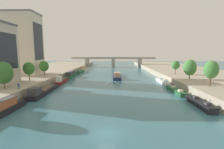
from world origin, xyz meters
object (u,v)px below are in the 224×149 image
moored_boat_left_end (43,91)px  tree_left_third (29,68)px  moored_boat_left_far (80,72)px  moored_boat_left_midway (85,69)px  moored_boat_left_downstream (5,108)px  tree_right_end_of_row (211,70)px  tree_left_midway (3,73)px  moored_boat_right_gap_after (163,81)px  person_on_quay (19,85)px  moored_boat_left_near (62,81)px  tree_right_distant (190,67)px  tree_left_by_lamp (44,66)px  tree_right_third (176,65)px  moored_boat_right_far (176,91)px  moored_boat_left_lone (71,75)px  moored_boat_right_midway (200,103)px  bridge_far (113,61)px  barge_midriver (116,75)px

moored_boat_left_end → tree_left_third: size_ratio=2.75×
moored_boat_left_far → moored_boat_left_midway: 15.15m
moored_boat_left_downstream → tree_right_end_of_row: (45.03, 13.51, 5.70)m
moored_boat_left_downstream → tree_left_midway: tree_left_midway is taller
moored_boat_left_far → moored_boat_left_midway: moored_boat_left_midway is taller
moored_boat_right_gap_after → person_on_quay: bearing=-153.1°
moored_boat_left_end → person_on_quay: 6.30m
moored_boat_left_near → moored_boat_left_midway: (0.14, 44.74, 0.01)m
moored_boat_left_end → moored_boat_left_midway: size_ratio=0.98×
tree_right_end_of_row → tree_right_distant: size_ratio=1.03×
tree_right_distant → moored_boat_right_gap_after: bearing=144.3°
moored_boat_left_far → tree_right_end_of_row: tree_right_end_of_row is taller
moored_boat_left_near → tree_right_distant: 45.47m
tree_left_midway → tree_right_end_of_row: tree_right_end_of_row is taller
moored_boat_right_gap_after → tree_left_by_lamp: (-45.65, 2.58, 5.48)m
tree_right_third → moored_boat_right_gap_after: bearing=-135.9°
moored_boat_right_far → tree_right_third: tree_right_third is taller
moored_boat_left_near → moored_boat_left_far: size_ratio=1.00×
moored_boat_left_lone → tree_left_by_lamp: tree_left_by_lamp is taller
moored_boat_right_midway → bridge_far: size_ratio=0.15×
moored_boat_right_midway → tree_left_midway: tree_left_midway is taller
moored_boat_left_lone → bridge_far: 57.61m
moored_boat_right_gap_after → person_on_quay: (-41.39, -21.01, 2.77)m
moored_boat_left_downstream → moored_boat_left_near: 30.07m
tree_right_end_of_row → tree_right_distant: 12.10m
moored_boat_right_far → tree_right_distant: tree_right_distant is taller
barge_midriver → tree_right_third: 25.58m
barge_midriver → tree_right_end_of_row: (24.11, -30.41, 5.92)m
barge_midriver → tree_left_by_lamp: (-28.46, -10.57, 5.12)m
tree_right_end_of_row → bridge_far: bearing=107.1°
moored_boat_left_far → tree_right_distant: bearing=-37.3°
tree_left_third → tree_right_third: tree_left_third is taller
moored_boat_right_midway → tree_left_midway: size_ratio=1.52×
moored_boat_left_near → tree_left_third: bearing=-132.5°
moored_boat_right_midway → tree_left_third: (-45.17, 17.02, 5.58)m
moored_boat_left_downstream → moored_boat_left_midway: 74.81m
moored_boat_left_downstream → bridge_far: 100.34m
tree_right_third → moored_boat_left_midway: bearing=140.1°
tree_right_end_of_row → bridge_far: (-26.07, 84.94, -1.77)m
moored_boat_left_midway → moored_boat_right_far: bearing=-57.7°
person_on_quay → barge_midriver: bearing=54.7°
moored_boat_left_lone → moored_boat_left_midway: 30.60m
moored_boat_right_far → tree_left_third: (-44.63, 5.33, 5.71)m
moored_boat_left_downstream → moored_boat_right_far: size_ratio=0.94×
tree_left_third → bridge_far: size_ratio=0.09×
moored_boat_left_downstream → moored_boat_right_gap_after: size_ratio=0.86×
moored_boat_left_downstream → moored_boat_left_far: size_ratio=0.88×
moored_boat_left_downstream → moored_boat_left_midway: size_ratio=0.63×
moored_boat_left_midway → moored_boat_right_far: 69.03m
barge_midriver → tree_left_by_lamp: tree_left_by_lamp is taller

